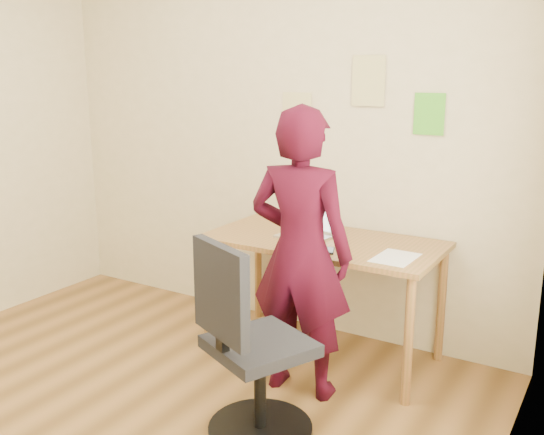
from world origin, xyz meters
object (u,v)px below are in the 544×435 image
Objects in this scene: desk at (323,253)px; phone at (329,251)px; person at (300,254)px; office_chair at (249,356)px; laptop at (308,228)px.

phone is (0.14, -0.21, 0.09)m from desk.
phone is 0.09× the size of person.
person is (-0.01, 0.52, 0.36)m from office_chair.
desk is 1.00m from office_chair.
person reaches higher than phone.
laptop is 0.34m from phone.
desk is 1.42× the size of office_chair.
desk is 10.35× the size of phone.
person is (0.09, -0.45, 0.13)m from desk.
office_chair is (-0.04, -0.76, -0.32)m from phone.
desk is at bearing 102.15° from phone.
office_chair is 0.63m from person.
laptop is 0.33× the size of office_chair.
person is at bearing -123.66° from phone.
laptop is 0.21× the size of person.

